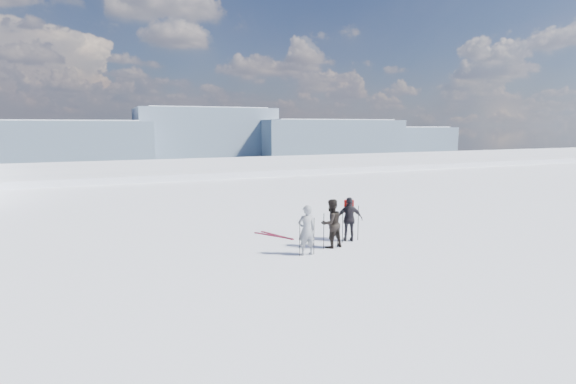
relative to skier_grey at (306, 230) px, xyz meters
name	(u,v)px	position (x,y,z in m)	size (l,w,h in m)	color
lake_basin	(199,240)	(2.51, 28.33, -7.28)	(820.00, 820.00, 71.62)	white
far_mountain_range	(137,137)	(32.11, 453.11, -7.98)	(770.00, 110.00, 53.00)	slate
skier_grey	(306,230)	(0.00, 0.00, 0.00)	(0.57, 0.38, 1.57)	gray
skier_dark	(331,223)	(1.12, 0.47, 0.02)	(0.78, 0.61, 1.61)	black
skier_pack	(349,219)	(2.11, 0.96, -0.01)	(0.90, 0.38, 1.54)	black
backpack	(349,190)	(2.21, 1.19, 0.98)	(0.33, 0.18, 0.44)	red
ski_poles	(331,230)	(1.08, 0.42, -0.20)	(2.70, 0.97, 1.24)	black
skis_loose	(275,235)	(0.00, 2.64, -0.77)	(0.99, 1.62, 0.03)	black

